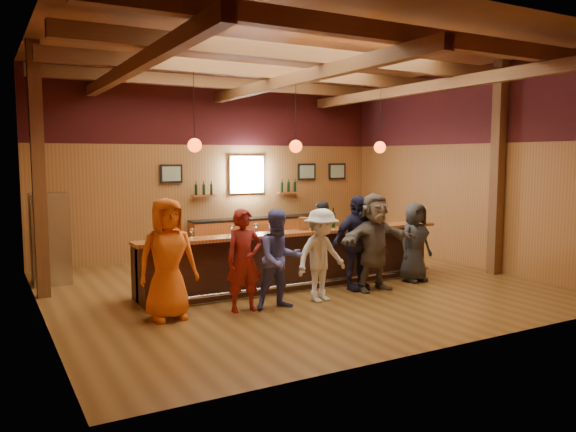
{
  "coord_description": "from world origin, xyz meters",
  "views": [
    {
      "loc": [
        -5.3,
        -9.26,
        2.5
      ],
      "look_at": [
        0.0,
        0.3,
        1.35
      ],
      "focal_mm": 35.0,
      "sensor_mm": 36.0,
      "label": 1
    }
  ],
  "objects_px": {
    "customer_denim": "(280,259)",
    "customer_white": "(321,255)",
    "customer_orange": "(168,259)",
    "customer_dark": "(415,242)",
    "back_bar_cabinet": "(265,235)",
    "bartender": "(321,236)",
    "ice_bucket": "(304,224)",
    "customer_navy": "(356,243)",
    "bottle_a": "(333,220)",
    "customer_brown": "(374,242)",
    "stainless_fridge": "(50,239)",
    "customer_redvest": "(244,260)",
    "bar_counter": "(292,259)"
  },
  "relations": [
    {
      "from": "customer_brown",
      "to": "ice_bucket",
      "type": "height_order",
      "value": "customer_brown"
    },
    {
      "from": "customer_navy",
      "to": "back_bar_cabinet",
      "type": "bearing_deg",
      "value": 82.31
    },
    {
      "from": "bar_counter",
      "to": "customer_brown",
      "type": "xyz_separation_m",
      "value": [
        1.13,
        -1.12,
        0.4
      ]
    },
    {
      "from": "customer_redvest",
      "to": "customer_navy",
      "type": "distance_m",
      "value": 2.48
    },
    {
      "from": "stainless_fridge",
      "to": "customer_denim",
      "type": "xyz_separation_m",
      "value": [
        3.1,
        -3.82,
        -0.08
      ]
    },
    {
      "from": "stainless_fridge",
      "to": "customer_navy",
      "type": "height_order",
      "value": "stainless_fridge"
    },
    {
      "from": "bar_counter",
      "to": "bottle_a",
      "type": "distance_m",
      "value": 1.12
    },
    {
      "from": "customer_orange",
      "to": "customer_brown",
      "type": "height_order",
      "value": "customer_orange"
    },
    {
      "from": "customer_brown",
      "to": "customer_dark",
      "type": "xyz_separation_m",
      "value": [
        1.2,
        0.23,
        -0.12
      ]
    },
    {
      "from": "back_bar_cabinet",
      "to": "customer_denim",
      "type": "relative_size",
      "value": 2.43
    },
    {
      "from": "customer_white",
      "to": "customer_navy",
      "type": "distance_m",
      "value": 1.12
    },
    {
      "from": "bartender",
      "to": "customer_brown",
      "type": "bearing_deg",
      "value": 99.79
    },
    {
      "from": "bar_counter",
      "to": "stainless_fridge",
      "type": "xyz_separation_m",
      "value": [
        -4.12,
        2.45,
        0.38
      ]
    },
    {
      "from": "customer_dark",
      "to": "customer_orange",
      "type": "bearing_deg",
      "value": 176.57
    },
    {
      "from": "customer_denim",
      "to": "customer_white",
      "type": "relative_size",
      "value": 1.02
    },
    {
      "from": "back_bar_cabinet",
      "to": "customer_white",
      "type": "distance_m",
      "value": 5.08
    },
    {
      "from": "customer_white",
      "to": "customer_navy",
      "type": "relative_size",
      "value": 0.9
    },
    {
      "from": "customer_brown",
      "to": "ice_bucket",
      "type": "xyz_separation_m",
      "value": [
        -1.0,
        0.9,
        0.31
      ]
    },
    {
      "from": "back_bar_cabinet",
      "to": "customer_redvest",
      "type": "height_order",
      "value": "customer_redvest"
    },
    {
      "from": "customer_brown",
      "to": "bar_counter",
      "type": "bearing_deg",
      "value": 133.05
    },
    {
      "from": "customer_redvest",
      "to": "customer_white",
      "type": "xyz_separation_m",
      "value": [
        1.42,
        -0.08,
        -0.03
      ]
    },
    {
      "from": "back_bar_cabinet",
      "to": "customer_navy",
      "type": "xyz_separation_m",
      "value": [
        -0.32,
        -4.48,
        0.42
      ]
    },
    {
      "from": "customer_orange",
      "to": "customer_denim",
      "type": "relative_size",
      "value": 1.14
    },
    {
      "from": "stainless_fridge",
      "to": "customer_redvest",
      "type": "distance_m",
      "value": 4.47
    },
    {
      "from": "bottle_a",
      "to": "customer_navy",
      "type": "bearing_deg",
      "value": -86.18
    },
    {
      "from": "bartender",
      "to": "customer_white",
      "type": "bearing_deg",
      "value": 69.08
    },
    {
      "from": "bar_counter",
      "to": "customer_white",
      "type": "bearing_deg",
      "value": -97.46
    },
    {
      "from": "customer_orange",
      "to": "bartender",
      "type": "height_order",
      "value": "customer_orange"
    },
    {
      "from": "bar_counter",
      "to": "customer_brown",
      "type": "bearing_deg",
      "value": -44.85
    },
    {
      "from": "back_bar_cabinet",
      "to": "bar_counter",
      "type": "bearing_deg",
      "value": -108.34
    },
    {
      "from": "customer_white",
      "to": "bartender",
      "type": "bearing_deg",
      "value": 47.05
    },
    {
      "from": "back_bar_cabinet",
      "to": "customer_orange",
      "type": "bearing_deg",
      "value": -130.67
    },
    {
      "from": "back_bar_cabinet",
      "to": "ice_bucket",
      "type": "distance_m",
      "value": 4.0
    },
    {
      "from": "customer_navy",
      "to": "bottle_a",
      "type": "relative_size",
      "value": 4.58
    },
    {
      "from": "customer_brown",
      "to": "ice_bucket",
      "type": "distance_m",
      "value": 1.38
    },
    {
      "from": "customer_brown",
      "to": "bottle_a",
      "type": "height_order",
      "value": "customer_brown"
    },
    {
      "from": "bar_counter",
      "to": "customer_white",
      "type": "xyz_separation_m",
      "value": [
        -0.17,
        -1.32,
        0.29
      ]
    },
    {
      "from": "customer_denim",
      "to": "customer_brown",
      "type": "bearing_deg",
      "value": 11.42
    },
    {
      "from": "customer_white",
      "to": "bottle_a",
      "type": "relative_size",
      "value": 4.14
    },
    {
      "from": "customer_navy",
      "to": "bottle_a",
      "type": "distance_m",
      "value": 0.8
    },
    {
      "from": "bartender",
      "to": "ice_bucket",
      "type": "relative_size",
      "value": 6.52
    },
    {
      "from": "customer_orange",
      "to": "customer_brown",
      "type": "distance_m",
      "value": 3.94
    },
    {
      "from": "stainless_fridge",
      "to": "customer_denim",
      "type": "bearing_deg",
      "value": -50.96
    },
    {
      "from": "customer_redvest",
      "to": "customer_denim",
      "type": "relative_size",
      "value": 1.02
    },
    {
      "from": "customer_white",
      "to": "ice_bucket",
      "type": "xyz_separation_m",
      "value": [
        0.3,
        1.1,
        0.42
      ]
    },
    {
      "from": "customer_orange",
      "to": "customer_dark",
      "type": "distance_m",
      "value": 5.15
    },
    {
      "from": "back_bar_cabinet",
      "to": "customer_orange",
      "type": "xyz_separation_m",
      "value": [
        -4.0,
        -4.65,
        0.47
      ]
    },
    {
      "from": "back_bar_cabinet",
      "to": "customer_redvest",
      "type": "bearing_deg",
      "value": -120.05
    },
    {
      "from": "customer_orange",
      "to": "ice_bucket",
      "type": "xyz_separation_m",
      "value": [
        2.95,
        0.87,
        0.29
      ]
    },
    {
      "from": "customer_orange",
      "to": "bar_counter",
      "type": "bearing_deg",
      "value": 19.27
    }
  ]
}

